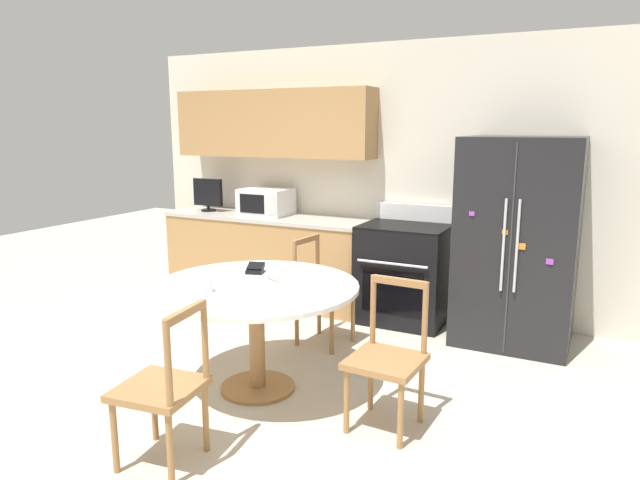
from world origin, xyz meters
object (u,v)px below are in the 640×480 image
(dining_chair_near, at_px, (164,389))
(dining_chair_far, at_px, (322,294))
(refrigerator, at_px, (517,242))
(wallet, at_px, (255,269))
(countertop_tv, at_px, (208,194))
(candle_glass, at_px, (206,287))
(dining_chair_right, at_px, (387,359))
(oven_range, at_px, (404,272))
(microwave, at_px, (266,202))

(dining_chair_near, distance_m, dining_chair_far, 1.96)
(refrigerator, distance_m, wallet, 2.21)
(refrigerator, height_order, dining_chair_near, refrigerator)
(countertop_tv, xyz_separation_m, candle_glass, (1.62, -2.14, -0.29))
(candle_glass, bearing_deg, countertop_tv, 127.15)
(refrigerator, distance_m, dining_chair_right, 1.94)
(oven_range, distance_m, dining_chair_right, 1.98)
(countertop_tv, height_order, candle_glass, countertop_tv)
(microwave, distance_m, countertop_tv, 0.71)
(oven_range, relative_size, dining_chair_right, 1.20)
(oven_range, bearing_deg, wallet, -111.36)
(refrigerator, height_order, wallet, refrigerator)
(dining_chair_right, bearing_deg, oven_range, -71.49)
(candle_glass, height_order, wallet, candle_glass)
(dining_chair_right, height_order, dining_chair_far, same)
(dining_chair_near, bearing_deg, refrigerator, -34.01)
(dining_chair_right, bearing_deg, countertop_tv, -31.45)
(refrigerator, height_order, microwave, refrigerator)
(dining_chair_near, height_order, wallet, dining_chair_near)
(dining_chair_near, height_order, dining_chair_far, same)
(wallet, bearing_deg, microwave, 119.50)
(candle_glass, distance_m, wallet, 0.56)
(countertop_tv, bearing_deg, wallet, -44.04)
(countertop_tv, bearing_deg, microwave, 4.98)
(refrigerator, xyz_separation_m, dining_chair_near, (-1.41, -2.75, -0.43))
(microwave, distance_m, candle_glass, 2.39)
(microwave, xyz_separation_m, candle_glass, (0.91, -2.20, -0.24))
(countertop_tv, height_order, dining_chair_right, countertop_tv)
(oven_range, relative_size, wallet, 6.87)
(dining_chair_right, relative_size, wallet, 5.74)
(dining_chair_far, relative_size, candle_glass, 10.48)
(dining_chair_far, bearing_deg, wallet, -8.42)
(countertop_tv, xyz_separation_m, dining_chair_near, (1.85, -2.82, -0.65))
(microwave, height_order, dining_chair_near, microwave)
(candle_glass, bearing_deg, microwave, 112.54)
(oven_range, relative_size, dining_chair_near, 1.20)
(dining_chair_near, xyz_separation_m, wallet, (-0.21, 1.24, 0.36))
(dining_chair_right, xyz_separation_m, candle_glass, (-1.17, -0.23, 0.36))
(microwave, relative_size, dining_chair_far, 0.56)
(dining_chair_far, bearing_deg, candle_glass, -2.99)
(countertop_tv, xyz_separation_m, wallet, (1.64, -1.58, -0.30))
(dining_chair_near, xyz_separation_m, dining_chair_right, (0.94, 0.92, 0.00))
(oven_range, height_order, candle_glass, oven_range)
(dining_chair_right, bearing_deg, dining_chair_near, 47.30)
(refrigerator, distance_m, microwave, 2.56)
(microwave, distance_m, wallet, 1.91)
(oven_range, relative_size, candle_glass, 12.55)
(dining_chair_far, xyz_separation_m, candle_glass, (-0.20, -1.28, 0.36))
(dining_chair_near, bearing_deg, oven_range, -15.08)
(refrigerator, relative_size, countertop_tv, 4.88)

